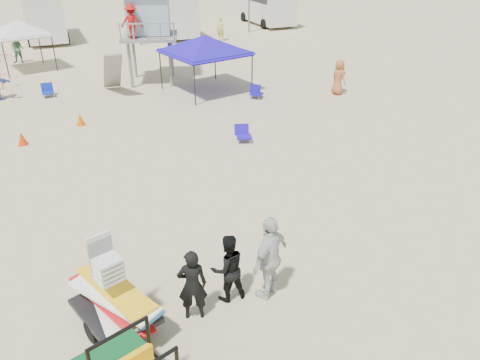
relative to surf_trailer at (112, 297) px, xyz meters
name	(u,v)px	position (x,y,z in m)	size (l,w,h in m)	color
ground	(273,297)	(3.25, -0.42, -0.78)	(140.00, 140.00, 0.00)	beige
surf_trailer	(112,297)	(0.00, 0.00, 0.00)	(1.66, 2.29, 1.92)	black
man_left	(192,285)	(1.51, -0.30, 0.03)	(0.59, 0.39, 1.62)	black
man_mid	(228,268)	(2.36, -0.05, 0.00)	(0.76, 0.59, 1.56)	black
man_right	(270,258)	(3.21, -0.30, 0.20)	(1.14, 0.48, 1.95)	silver
lifeguard_tower	(146,18)	(4.77, 17.18, 2.47)	(3.40, 3.40, 4.36)	gray
canopy_blue	(205,38)	(6.89, 14.39, 1.79)	(4.10, 4.10, 3.12)	black
canopy_white_c	(17,22)	(-1.32, 22.28, 1.87)	(3.36, 3.36, 3.19)	black
umbrella_a	(0,72)	(-2.48, 18.61, 0.12)	(1.96, 2.00, 1.80)	red
cone_near	(80,119)	(0.57, 11.90, -0.53)	(0.34, 0.34, 0.50)	#DB5C06
cone_far	(22,138)	(-1.64, 10.61, -0.53)	(0.34, 0.34, 0.50)	red
beach_chair_a	(47,90)	(-0.46, 16.49, -0.47)	(0.56, 0.60, 0.64)	#0F26A2
beach_chair_b	(243,133)	(6.05, 7.77, -0.47)	(0.67, 0.72, 0.64)	#2110B3
beach_chair_c	(256,91)	(8.70, 12.42, -0.47)	(0.73, 0.87, 0.64)	#160E9C
rv_mid_left	(43,15)	(0.25, 31.07, 1.02)	(2.65, 6.50, 3.25)	silver
rv_mid_right	(169,10)	(9.25, 29.57, 1.02)	(2.64, 7.00, 3.25)	silver
rv_far_right	(267,2)	(18.25, 31.07, 1.02)	(2.64, 6.60, 3.25)	silver
distant_beachgoers	(110,62)	(2.90, 18.72, 0.05)	(16.38, 15.20, 1.67)	#AB6030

